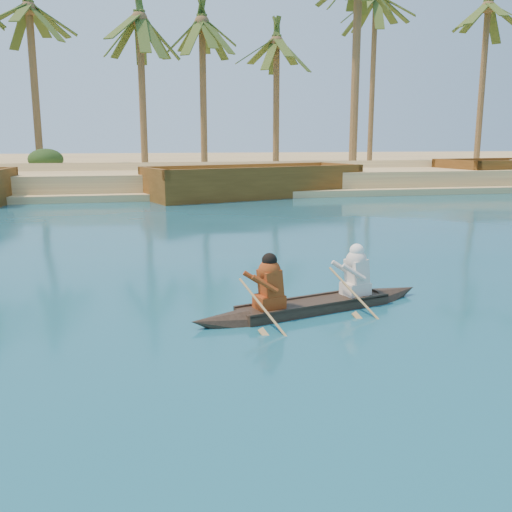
{
  "coord_description": "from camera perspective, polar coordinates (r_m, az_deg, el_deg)",
  "views": [
    {
      "loc": [
        -8.16,
        -7.98,
        3.18
      ],
      "look_at": [
        -5.61,
        3.81,
        0.7
      ],
      "focal_mm": 40.0,
      "sensor_mm": 36.0,
      "label": 1
    }
  ],
  "objects": [
    {
      "name": "sandy_embankment",
      "position": [
        55.54,
        -3.79,
        8.85
      ],
      "size": [
        150.0,
        51.0,
        1.5
      ],
      "color": "#E4CD80",
      "rests_on": "ground"
    },
    {
      "name": "canoe",
      "position": [
        10.82,
        5.82,
        -4.09
      ],
      "size": [
        4.98,
        1.98,
        1.38
      ],
      "rotation": [
        0.0,
        0.0,
        0.27
      ],
      "color": "#36291D",
      "rests_on": "ground"
    },
    {
      "name": "barge_mid",
      "position": [
        32.36,
        -0.14,
        7.24
      ],
      "size": [
        12.84,
        7.49,
        2.03
      ],
      "rotation": [
        0.0,
        0.0,
        0.3
      ],
      "color": "brown",
      "rests_on": "ground"
    },
    {
      "name": "palm_grove",
      "position": [
        44.01,
        -1.53,
        17.9
      ],
      "size": [
        110.0,
        14.0,
        16.0
      ],
      "primitive_type": null,
      "color": "#364D1B",
      "rests_on": "ground"
    },
    {
      "name": "shrub_cluster",
      "position": [
        40.37,
        -0.54,
        8.8
      ],
      "size": [
        100.0,
        6.0,
        2.4
      ],
      "primitive_type": null,
      "color": "#223714",
      "rests_on": "ground"
    }
  ]
}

